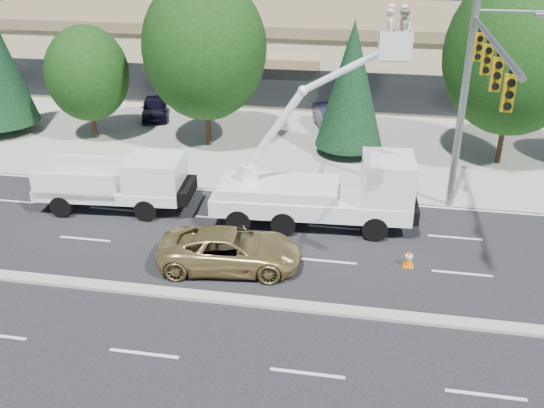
% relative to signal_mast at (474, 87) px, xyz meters
% --- Properties ---
extents(ground, '(140.00, 140.00, 0.00)m').
position_rel_signal_mast_xyz_m(ground, '(-10.03, -7.04, -6.06)').
color(ground, black).
rests_on(ground, ground).
extents(concrete_apron, '(140.00, 22.00, 0.01)m').
position_rel_signal_mast_xyz_m(concrete_apron, '(-10.03, 12.96, -6.05)').
color(concrete_apron, '#9B9A8D').
rests_on(concrete_apron, ground).
extents(road_median, '(120.00, 0.55, 0.12)m').
position_rel_signal_mast_xyz_m(road_median, '(-10.03, -7.04, -6.00)').
color(road_median, '#9B9A8D').
rests_on(road_median, ground).
extents(strip_mall, '(50.40, 15.40, 5.50)m').
position_rel_signal_mast_xyz_m(strip_mall, '(-10.03, 22.93, -3.23)').
color(strip_mall, '#C7B588').
rests_on(strip_mall, ground).
extents(tree_front_c, '(4.72, 4.72, 6.55)m').
position_rel_signal_mast_xyz_m(tree_front_c, '(-20.03, 7.96, -2.23)').
color(tree_front_c, '#332114').
rests_on(tree_front_c, ground).
extents(tree_front_d, '(6.76, 6.76, 9.38)m').
position_rel_signal_mast_xyz_m(tree_front_d, '(-13.03, 7.96, -0.56)').
color(tree_front_d, '#332114').
rests_on(tree_front_d, ground).
extents(tree_front_e, '(3.69, 3.69, 7.27)m').
position_rel_signal_mast_xyz_m(tree_front_e, '(-5.03, 7.96, -2.16)').
color(tree_front_e, '#332114').
rests_on(tree_front_e, ground).
extents(tree_front_f, '(7.12, 7.12, 9.88)m').
position_rel_signal_mast_xyz_m(tree_front_f, '(2.97, 7.96, -0.27)').
color(tree_front_f, '#332114').
rests_on(tree_front_f, ground).
extents(tree_back_a, '(4.05, 4.05, 7.99)m').
position_rel_signal_mast_xyz_m(tree_back_a, '(-28.03, 34.96, -1.77)').
color(tree_back_a, '#332114').
rests_on(tree_back_a, ground).
extents(tree_back_c, '(4.60, 4.60, 9.08)m').
position_rel_signal_mast_xyz_m(tree_back_c, '(-0.03, 34.96, -1.19)').
color(tree_back_c, '#332114').
rests_on(tree_back_c, ground).
extents(signal_mast, '(2.76, 10.16, 9.00)m').
position_rel_signal_mast_xyz_m(signal_mast, '(0.00, 0.00, 0.00)').
color(signal_mast, gray).
rests_on(signal_mast, ground).
extents(utility_pickup, '(6.66, 2.96, 2.49)m').
position_rel_signal_mast_xyz_m(utility_pickup, '(-14.57, -0.81, -5.03)').
color(utility_pickup, white).
rests_on(utility_pickup, ground).
extents(bucket_truck, '(8.76, 3.10, 9.13)m').
position_rel_signal_mast_xyz_m(bucket_truck, '(-5.21, -0.79, -4.08)').
color(bucket_truck, white).
rests_on(bucket_truck, ground).
extents(traffic_cone_b, '(0.40, 0.40, 0.70)m').
position_rel_signal_mast_xyz_m(traffic_cone_b, '(-10.89, -3.93, -5.72)').
color(traffic_cone_b, orange).
rests_on(traffic_cone_b, ground).
extents(traffic_cone_c, '(0.40, 0.40, 0.70)m').
position_rel_signal_mast_xyz_m(traffic_cone_c, '(-9.83, -3.62, -5.72)').
color(traffic_cone_c, orange).
rests_on(traffic_cone_c, ground).
extents(traffic_cone_d, '(0.40, 0.40, 0.70)m').
position_rel_signal_mast_xyz_m(traffic_cone_d, '(-2.00, -3.65, -5.72)').
color(traffic_cone_d, orange).
rests_on(traffic_cone_d, ground).
extents(minivan, '(5.58, 3.06, 1.48)m').
position_rel_signal_mast_xyz_m(minivan, '(-8.62, -4.88, -5.32)').
color(minivan, '#9D854C').
rests_on(minivan, ground).
extents(parked_car_west, '(2.75, 4.26, 1.35)m').
position_rel_signal_mast_xyz_m(parked_car_west, '(-17.90, 12.35, -5.38)').
color(parked_car_west, black).
rests_on(parked_car_west, ground).
extents(parked_car_east, '(3.07, 5.13, 1.60)m').
position_rel_signal_mast_xyz_m(parked_car_east, '(-6.21, 11.66, -5.26)').
color(parked_car_east, black).
rests_on(parked_car_east, ground).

